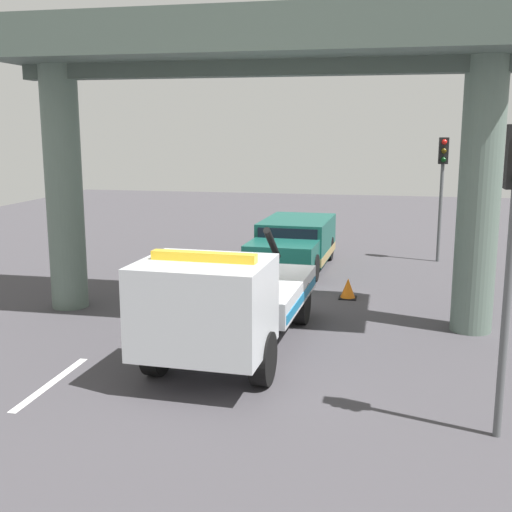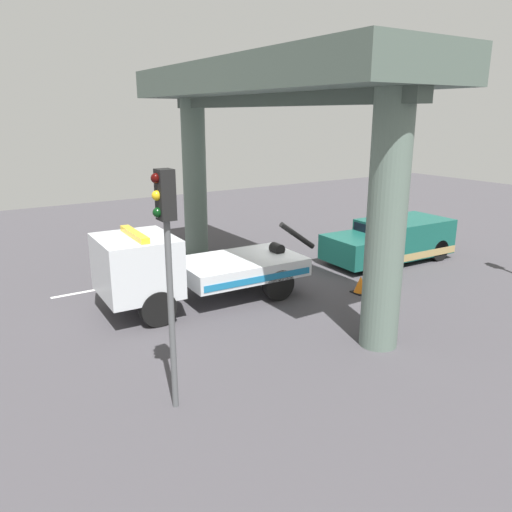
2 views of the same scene
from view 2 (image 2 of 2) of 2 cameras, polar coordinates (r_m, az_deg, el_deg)
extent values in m
cube|color=#423F44|center=(17.33, 4.03, -3.13)|extent=(60.00, 40.00, 0.10)
cube|color=silver|center=(23.20, 11.65, 1.63)|extent=(2.60, 0.16, 0.01)
cube|color=silver|center=(19.57, -1.02, -0.69)|extent=(2.60, 0.16, 0.01)
cube|color=silver|center=(17.32, -18.14, -3.74)|extent=(2.60, 0.16, 0.01)
cube|color=silver|center=(15.88, -1.81, -1.20)|extent=(3.94, 2.56, 0.55)
cube|color=silver|center=(14.49, -13.44, -1.05)|extent=(2.14, 2.39, 1.65)
cube|color=black|center=(14.23, -15.89, -0.01)|extent=(0.15, 2.21, 0.66)
cube|color=#196B9E|center=(14.91, 0.43, -2.67)|extent=(3.65, 0.17, 0.20)
cylinder|color=black|center=(16.81, 4.72, 2.32)|extent=(1.42, 0.24, 1.07)
cylinder|color=black|center=(16.45, 2.40, 0.84)|extent=(0.38, 0.46, 0.36)
cube|color=yellow|center=(14.25, -13.67, 2.43)|extent=(0.32, 1.93, 0.16)
cylinder|color=black|center=(13.92, -11.09, -5.86)|extent=(1.01, 0.36, 1.00)
cylinder|color=black|center=(15.79, -13.67, -3.38)|extent=(1.01, 0.36, 1.00)
cylinder|color=black|center=(15.54, 2.54, -3.24)|extent=(1.01, 0.36, 1.00)
cylinder|color=black|center=(17.23, -1.24, -1.29)|extent=(1.01, 0.36, 1.00)
cube|color=#145147|center=(20.76, 16.49, 2.19)|extent=(3.54, 2.34, 1.35)
cube|color=#145147|center=(19.03, 11.07, 0.72)|extent=(1.81, 2.18, 0.95)
cube|color=black|center=(19.47, 13.02, 2.46)|extent=(0.14, 1.94, 0.59)
cube|color=#9E8451|center=(20.87, 16.38, 0.87)|extent=(3.57, 2.36, 0.28)
cylinder|color=black|center=(18.53, 13.33, -0.74)|extent=(0.85, 0.31, 0.84)
cylinder|color=black|center=(19.90, 9.53, 0.61)|extent=(0.85, 0.31, 0.84)
cylinder|color=black|center=(20.97, 20.06, 0.64)|extent=(0.85, 0.31, 0.84)
cylinder|color=black|center=(22.18, 16.28, 1.77)|extent=(0.85, 0.31, 0.84)
cylinder|color=#596B60|center=(12.18, 14.61, 3.48)|extent=(0.93, 0.93, 6.16)
cylinder|color=#596B60|center=(20.30, -7.00, 8.67)|extent=(0.93, 0.93, 6.16)
cube|color=#4B5B52|center=(15.79, 1.20, 19.68)|extent=(3.60, 12.12, 0.95)
cube|color=#3E4A43|center=(15.76, 1.18, 17.30)|extent=(0.50, 11.72, 0.36)
cylinder|color=#515456|center=(9.63, -9.60, -6.97)|extent=(0.12, 0.12, 3.77)
cube|color=black|center=(8.99, -10.29, 6.88)|extent=(0.28, 0.32, 0.90)
sphere|color=#360605|center=(8.89, -11.34, 8.68)|extent=(0.18, 0.18, 0.18)
sphere|color=gold|center=(8.93, -11.24, 6.77)|extent=(0.18, 0.18, 0.18)
sphere|color=black|center=(8.98, -11.14, 4.88)|extent=(0.18, 0.18, 0.18)
cone|color=orange|center=(16.52, 11.81, -3.18)|extent=(0.43, 0.43, 0.57)
cube|color=black|center=(16.61, 11.76, -4.06)|extent=(0.48, 0.48, 0.03)
camera|label=1|loc=(11.77, -64.74, 1.96)|focal=45.12mm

